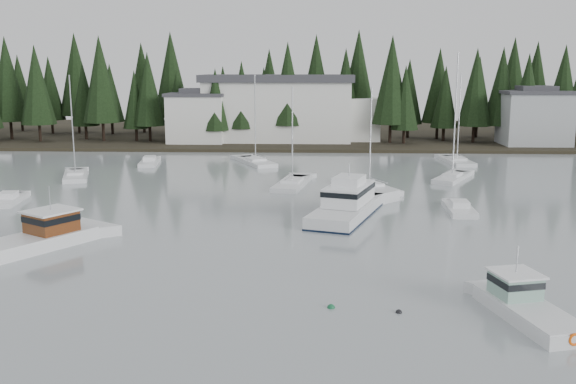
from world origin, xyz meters
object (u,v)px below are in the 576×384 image
(cabin_cruiser_center, at_px, (347,207))
(sailboat_5, at_px, (76,177))
(sailboat_3, at_px, (369,189))
(runabout_0, at_px, (8,201))
(house_west, at_px, (197,117))
(runabout_3, at_px, (150,163))
(lobster_boat_teal, at_px, (526,308))
(lobster_boat_brown, at_px, (33,241))
(sailboat_8, at_px, (457,162))
(harbor_inn, at_px, (290,109))
(sailboat_9, at_px, (292,185))
(house_east_a, at_px, (534,117))
(sailboat_2, at_px, (452,179))
(sailboat_7, at_px, (256,163))
(runabout_1, at_px, (459,210))

(cabin_cruiser_center, distance_m, sailboat_5, 35.47)
(sailboat_3, bearing_deg, runabout_0, 78.36)
(house_west, bearing_deg, runabout_3, -96.98)
(runabout_0, bearing_deg, lobster_boat_teal, -131.00)
(lobster_boat_brown, distance_m, runabout_0, 17.74)
(sailboat_8, bearing_deg, house_west, 58.94)
(sailboat_3, height_order, runabout_0, sailboat_3)
(harbor_inn, relative_size, cabin_cruiser_center, 2.31)
(runabout_0, distance_m, runabout_3, 26.10)
(sailboat_8, distance_m, sailboat_9, 27.92)
(house_west, height_order, runabout_0, house_west)
(runabout_3, bearing_deg, lobster_boat_teal, -155.32)
(house_east_a, xyz_separation_m, cabin_cruiser_center, (-31.94, -49.39, -4.12))
(house_east_a, relative_size, harbor_inn, 0.36)
(sailboat_8, distance_m, runabout_0, 55.42)
(house_east_a, distance_m, cabin_cruiser_center, 58.96)
(house_east_a, bearing_deg, sailboat_2, -121.85)
(sailboat_2, xyz_separation_m, sailboat_7, (-23.50, 11.58, -0.04))
(harbor_inn, relative_size, runabout_3, 4.10)
(harbor_inn, xyz_separation_m, sailboat_3, (9.95, -41.38, -5.72))
(house_west, relative_size, house_east_a, 0.90)
(sailboat_8, bearing_deg, sailboat_5, 101.11)
(sailboat_3, xyz_separation_m, sailboat_7, (-13.58, 17.88, 0.01))
(lobster_boat_brown, relative_size, sailboat_5, 0.82)
(house_east_a, xyz_separation_m, sailboat_8, (-15.70, -17.46, -4.84))
(sailboat_3, relative_size, sailboat_5, 0.91)
(lobster_boat_brown, distance_m, sailboat_7, 43.02)
(sailboat_5, xyz_separation_m, runabout_1, (40.46, -16.19, 0.06))
(house_west, xyz_separation_m, runabout_1, (32.05, -48.44, -4.52))
(sailboat_2, distance_m, sailboat_3, 11.75)
(harbor_inn, bearing_deg, house_east_a, -6.36)
(house_east_a, relative_size, sailboat_8, 0.85)
(sailboat_3, bearing_deg, runabout_3, 33.48)
(sailboat_3, height_order, sailboat_5, sailboat_5)
(sailboat_3, height_order, runabout_1, sailboat_3)
(runabout_1, bearing_deg, house_east_a, -22.91)
(sailboat_3, xyz_separation_m, runabout_0, (-34.62, -8.22, 0.08))
(sailboat_7, height_order, sailboat_9, sailboat_7)
(sailboat_3, relative_size, sailboat_8, 0.90)
(lobster_boat_brown, height_order, sailboat_9, sailboat_9)
(harbor_inn, relative_size, sailboat_3, 2.65)
(lobster_boat_teal, relative_size, sailboat_7, 0.62)
(runabout_3, bearing_deg, runabout_0, 156.82)
(harbor_inn, distance_m, lobster_boat_brown, 66.87)
(sailboat_9, height_order, runabout_1, sailboat_9)
(harbor_inn, relative_size, lobster_boat_teal, 3.91)
(house_east_a, height_order, runabout_3, house_east_a)
(cabin_cruiser_center, height_order, sailboat_9, sailboat_9)
(cabin_cruiser_center, xyz_separation_m, runabout_3, (-24.65, 29.27, -0.66))
(runabout_0, bearing_deg, sailboat_8, -66.98)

